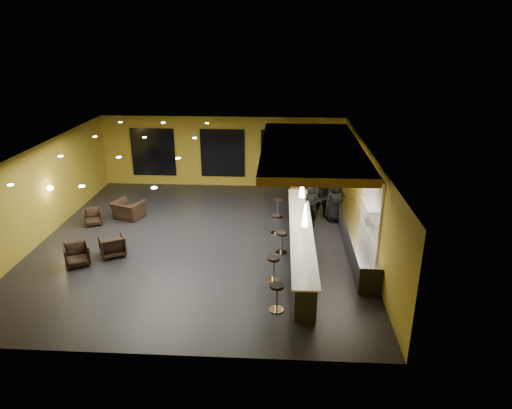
# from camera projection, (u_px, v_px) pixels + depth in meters

# --- Properties ---
(floor) EXTENTS (12.00, 13.00, 0.10)m
(floor) POSITION_uv_depth(u_px,v_px,m) (203.00, 241.00, 17.26)
(floor) COLOR black
(floor) RESTS_ON ground
(ceiling) EXTENTS (12.00, 13.00, 0.10)m
(ceiling) POSITION_uv_depth(u_px,v_px,m) (198.00, 149.00, 15.96)
(ceiling) COLOR black
(wall_back) EXTENTS (12.00, 0.10, 3.50)m
(wall_back) POSITION_uv_depth(u_px,v_px,m) (223.00, 152.00, 22.71)
(wall_back) COLOR olive
(wall_back) RESTS_ON floor
(wall_front) EXTENTS (12.00, 0.10, 3.50)m
(wall_front) POSITION_uv_depth(u_px,v_px,m) (152.00, 294.00, 10.51)
(wall_front) COLOR olive
(wall_front) RESTS_ON floor
(wall_left) EXTENTS (0.10, 13.00, 3.50)m
(wall_left) POSITION_uv_depth(u_px,v_px,m) (39.00, 194.00, 16.93)
(wall_left) COLOR olive
(wall_left) RESTS_ON floor
(wall_right) EXTENTS (0.10, 13.00, 3.50)m
(wall_right) POSITION_uv_depth(u_px,v_px,m) (368.00, 200.00, 16.29)
(wall_right) COLOR olive
(wall_right) RESTS_ON floor
(wood_soffit) EXTENTS (3.60, 8.00, 0.28)m
(wood_soffit) POSITION_uv_depth(u_px,v_px,m) (311.00, 149.00, 16.75)
(wood_soffit) COLOR #A87931
(wood_soffit) RESTS_ON ceiling
(window_left) EXTENTS (2.20, 0.06, 2.40)m
(window_left) POSITION_uv_depth(u_px,v_px,m) (153.00, 152.00, 22.81)
(window_left) COLOR black
(window_left) RESTS_ON wall_back
(window_center) EXTENTS (2.20, 0.06, 2.40)m
(window_center) POSITION_uv_depth(u_px,v_px,m) (223.00, 153.00, 22.62)
(window_center) COLOR black
(window_center) RESTS_ON wall_back
(window_right) EXTENTS (2.20, 0.06, 2.40)m
(window_right) POSITION_uv_depth(u_px,v_px,m) (283.00, 154.00, 22.46)
(window_right) COLOR black
(window_right) RESTS_ON wall_back
(tile_backsplash) EXTENTS (0.06, 3.20, 2.40)m
(tile_backsplash) POSITION_uv_depth(u_px,v_px,m) (371.00, 204.00, 15.27)
(tile_backsplash) COLOR white
(tile_backsplash) RESTS_ON wall_right
(bar_counter) EXTENTS (0.60, 8.00, 1.00)m
(bar_counter) POSITION_uv_depth(u_px,v_px,m) (301.00, 242.00, 15.93)
(bar_counter) COLOR black
(bar_counter) RESTS_ON floor
(bar_top) EXTENTS (0.78, 8.10, 0.05)m
(bar_top) POSITION_uv_depth(u_px,v_px,m) (301.00, 229.00, 15.75)
(bar_top) COLOR white
(bar_top) RESTS_ON bar_counter
(prep_counter) EXTENTS (0.70, 6.00, 0.86)m
(prep_counter) POSITION_uv_depth(u_px,v_px,m) (356.00, 239.00, 16.32)
(prep_counter) COLOR black
(prep_counter) RESTS_ON floor
(prep_top) EXTENTS (0.72, 6.00, 0.03)m
(prep_top) POSITION_uv_depth(u_px,v_px,m) (357.00, 228.00, 16.15)
(prep_top) COLOR silver
(prep_top) RESTS_ON prep_counter
(wall_shelf_lower) EXTENTS (0.30, 1.50, 0.03)m
(wall_shelf_lower) POSITION_uv_depth(u_px,v_px,m) (367.00, 217.00, 15.24)
(wall_shelf_lower) COLOR silver
(wall_shelf_lower) RESTS_ON wall_right
(wall_shelf_upper) EXTENTS (0.30, 1.50, 0.03)m
(wall_shelf_upper) POSITION_uv_depth(u_px,v_px,m) (368.00, 204.00, 15.07)
(wall_shelf_upper) COLOR silver
(wall_shelf_upper) RESTS_ON wall_right
(column) EXTENTS (0.60, 0.60, 3.50)m
(column) POSITION_uv_depth(u_px,v_px,m) (298.00, 170.00, 19.77)
(column) COLOR #925520
(column) RESTS_ON floor
(wall_sconce) EXTENTS (0.22, 0.22, 0.22)m
(wall_sconce) POSITION_uv_depth(u_px,v_px,m) (50.00, 188.00, 17.37)
(wall_sconce) COLOR #FFE5B2
(wall_sconce) RESTS_ON wall_left
(pendant_0) EXTENTS (0.20, 0.20, 0.70)m
(pendant_0) POSITION_uv_depth(u_px,v_px,m) (305.00, 215.00, 13.41)
(pendant_0) COLOR white
(pendant_0) RESTS_ON wood_soffit
(pendant_1) EXTENTS (0.20, 0.20, 0.70)m
(pendant_1) POSITION_uv_depth(u_px,v_px,m) (302.00, 188.00, 15.73)
(pendant_1) COLOR white
(pendant_1) RESTS_ON wood_soffit
(pendant_2) EXTENTS (0.20, 0.20, 0.70)m
(pendant_2) POSITION_uv_depth(u_px,v_px,m) (300.00, 167.00, 18.06)
(pendant_2) COLOR white
(pendant_2) RESTS_ON wood_soffit
(staff_a) EXTENTS (0.68, 0.50, 1.69)m
(staff_a) POSITION_uv_depth(u_px,v_px,m) (311.00, 206.00, 18.25)
(staff_a) COLOR black
(staff_a) RESTS_ON floor
(staff_b) EXTENTS (0.90, 0.72, 1.78)m
(staff_b) POSITION_uv_depth(u_px,v_px,m) (323.00, 198.00, 18.92)
(staff_b) COLOR black
(staff_b) RESTS_ON floor
(staff_c) EXTENTS (1.00, 0.84, 1.75)m
(staff_c) POSITION_uv_depth(u_px,v_px,m) (335.00, 201.00, 18.64)
(staff_c) COLOR black
(staff_c) RESTS_ON floor
(armchair_a) EXTENTS (1.08, 1.09, 0.73)m
(armchair_a) POSITION_uv_depth(u_px,v_px,m) (77.00, 255.00, 15.35)
(armchair_a) COLOR black
(armchair_a) RESTS_ON floor
(armchair_b) EXTENTS (1.13, 1.14, 0.77)m
(armchair_b) POSITION_uv_depth(u_px,v_px,m) (112.00, 245.00, 15.99)
(armchair_b) COLOR black
(armchair_b) RESTS_ON floor
(armchair_c) EXTENTS (0.90, 0.91, 0.65)m
(armchair_c) POSITION_uv_depth(u_px,v_px,m) (93.00, 217.00, 18.54)
(armchair_c) COLOR black
(armchair_c) RESTS_ON floor
(armchair_d) EXTENTS (1.41, 1.33, 0.74)m
(armchair_d) POSITION_uv_depth(u_px,v_px,m) (128.00, 210.00, 19.14)
(armchair_d) COLOR black
(armchair_d) RESTS_ON floor
(bar_stool_0) EXTENTS (0.42, 0.42, 0.83)m
(bar_stool_0) POSITION_uv_depth(u_px,v_px,m) (277.00, 294.00, 12.77)
(bar_stool_0) COLOR silver
(bar_stool_0) RESTS_ON floor
(bar_stool_1) EXTENTS (0.41, 0.41, 0.81)m
(bar_stool_1) POSITION_uv_depth(u_px,v_px,m) (274.00, 266.00, 14.33)
(bar_stool_1) COLOR silver
(bar_stool_1) RESTS_ON floor
(bar_stool_2) EXTENTS (0.41, 0.41, 0.81)m
(bar_stool_2) POSITION_uv_depth(u_px,v_px,m) (282.00, 240.00, 16.07)
(bar_stool_2) COLOR silver
(bar_stool_2) RESTS_ON floor
(bar_stool_3) EXTENTS (0.39, 0.39, 0.77)m
(bar_stool_3) POSITION_uv_depth(u_px,v_px,m) (276.00, 222.00, 17.65)
(bar_stool_3) COLOR silver
(bar_stool_3) RESTS_ON floor
(bar_stool_4) EXTENTS (0.41, 0.41, 0.81)m
(bar_stool_4) POSITION_uv_depth(u_px,v_px,m) (278.00, 206.00, 19.10)
(bar_stool_4) COLOR silver
(bar_stool_4) RESTS_ON floor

